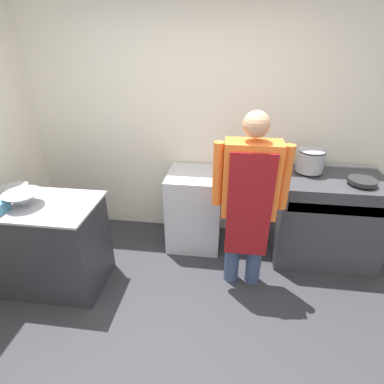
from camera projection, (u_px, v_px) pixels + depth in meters
The scene contains 10 objects.
ground_plane at pixel (172, 363), 2.22m from camera, with size 14.00×14.00×0.00m, color #2D2D33.
wall_back at pixel (200, 120), 3.21m from camera, with size 8.00×0.05×2.70m.
prep_counter at pixel (44, 244), 2.77m from camera, with size 1.10×0.62×0.88m.
stove at pixel (325, 219), 3.11m from camera, with size 1.02×0.65×0.94m.
fridge_unit at pixel (195, 209), 3.34m from camera, with size 0.58×0.57×0.87m.
person_cook at pixel (249, 196), 2.54m from camera, with size 0.64×0.24×1.66m.
mixing_bowl at pixel (23, 199), 2.51m from camera, with size 0.30×0.30×0.12m.
small_bowl at pixel (17, 189), 2.71m from camera, with size 0.20×0.20×0.08m.
stock_pot at pixel (311, 159), 2.96m from camera, with size 0.26×0.26×0.24m.
saute_pan at pixel (362, 181), 2.76m from camera, with size 0.26×0.26×0.04m.
Camera 1 is at (0.33, -1.35, 2.15)m, focal length 28.00 mm.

